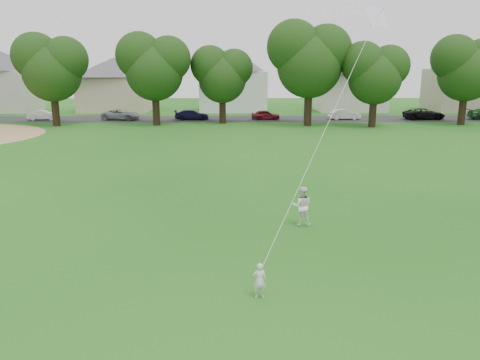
{
  "coord_description": "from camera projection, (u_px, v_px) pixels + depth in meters",
  "views": [
    {
      "loc": [
        0.03,
        -12.77,
        5.87
      ],
      "look_at": [
        0.23,
        2.0,
        2.3
      ],
      "focal_mm": 35.0,
      "sensor_mm": 36.0,
      "label": 1
    }
  ],
  "objects": [
    {
      "name": "kite",
      "position": [
        331.0,
        117.0,
        15.45
      ],
      "size": [
        3.18,
        4.8,
        12.31
      ],
      "color": "white",
      "rests_on": "ground"
    },
    {
      "name": "house_row",
      "position": [
        238.0,
        74.0,
        63.16
      ],
      "size": [
        78.07,
        14.08,
        10.28
      ],
      "color": "beige",
      "rests_on": "ground"
    },
    {
      "name": "ground",
      "position": [
        233.0,
        272.0,
        13.79
      ],
      "size": [
        160.0,
        160.0,
        0.0
      ],
      "primitive_type": "plane",
      "color": "#154F12",
      "rests_on": "ground"
    },
    {
      "name": "tree_row",
      "position": [
        276.0,
        64.0,
        47.41
      ],
      "size": [
        79.28,
        8.65,
        10.8
      ],
      "color": "black",
      "rests_on": "ground"
    },
    {
      "name": "street",
      "position": [
        233.0,
        119.0,
        54.61
      ],
      "size": [
        90.0,
        7.0,
        0.01
      ],
      "primitive_type": "cube",
      "color": "#2D2D30",
      "rests_on": "ground"
    },
    {
      "name": "toddler",
      "position": [
        259.0,
        280.0,
        12.13
      ],
      "size": [
        0.36,
        0.25,
        0.96
      ],
      "primitive_type": "imported",
      "rotation": [
        0.0,
        0.0,
        3.2
      ],
      "color": "silver",
      "rests_on": "ground"
    },
    {
      "name": "parked_cars",
      "position": [
        259.0,
        114.0,
        53.54
      ],
      "size": [
        62.84,
        2.54,
        1.28
      ],
      "color": "black",
      "rests_on": "ground"
    },
    {
      "name": "older_boy",
      "position": [
        302.0,
        206.0,
        17.67
      ],
      "size": [
        0.79,
        0.65,
        1.52
      ],
      "primitive_type": "imported",
      "rotation": [
        0.0,
        0.0,
        3.04
      ],
      "color": "white",
      "rests_on": "ground"
    }
  ]
}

